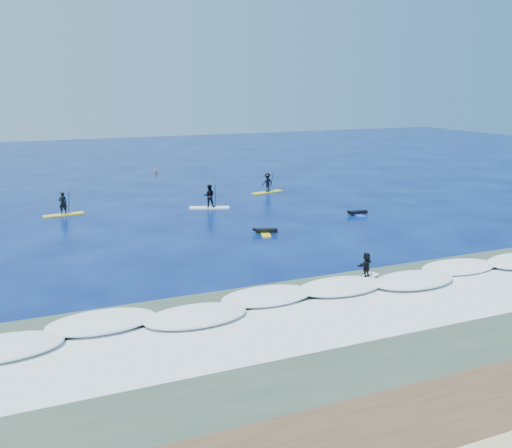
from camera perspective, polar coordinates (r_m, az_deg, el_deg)
name	(u,v)px	position (r m, az deg, el deg)	size (l,w,h in m)	color
ground	(250,244)	(37.70, -0.63, -2.01)	(160.00, 160.00, 0.00)	#030C3F
wet_sand_strip	(503,411)	(21.05, 23.50, -16.75)	(90.00, 5.00, 0.08)	#452E20
shallow_water	(371,324)	(26.06, 11.43, -9.73)	(90.00, 13.00, 0.01)	#314336
breaking_wave	(326,294)	(29.18, 6.97, -6.95)	(40.00, 6.00, 0.30)	white
whitewater	(358,315)	(26.82, 10.21, -8.99)	(34.00, 5.00, 0.02)	silver
sup_paddler_left	(63,207)	(48.26, -18.72, 1.62)	(3.22, 1.22, 2.21)	yellow
sup_paddler_center	(209,198)	(48.47, -4.69, 2.61)	(3.46, 1.97, 2.37)	white
sup_paddler_right	(267,184)	(55.28, 1.14, 4.04)	(3.30, 1.45, 2.25)	yellow
prone_paddler_near	(265,231)	(40.24, 0.92, -0.75)	(1.76, 2.31, 0.47)	yellow
prone_paddler_far	(357,213)	(46.67, 10.06, 1.08)	(1.77, 2.26, 0.46)	blue
wave_surfer	(366,267)	(30.93, 10.96, -4.24)	(2.10, 1.43, 1.50)	white
marker_buoy	(156,172)	(67.89, -9.98, 5.16)	(0.26, 0.26, 0.62)	red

